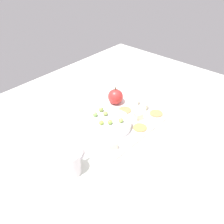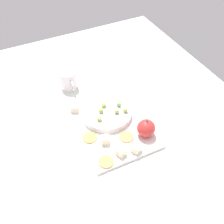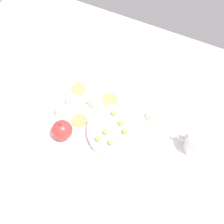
{
  "view_description": "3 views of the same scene",
  "coord_description": "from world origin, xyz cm",
  "px_view_note": "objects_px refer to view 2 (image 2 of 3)",
  "views": [
    {
      "loc": [
        64.58,
        57.15,
        67.22
      ],
      "look_at": [
        -0.87,
        -0.36,
        7.95
      ],
      "focal_mm": 43.94,
      "sensor_mm": 36.0,
      "label": 1
    },
    {
      "loc": [
        -69.28,
        35.77,
        85.61
      ],
      "look_at": [
        1.81,
        0.51,
        8.59
      ],
      "focal_mm": 49.06,
      "sensor_mm": 36.0,
      "label": 2
    },
    {
      "loc": [
        21.4,
        -36.55,
        85.6
      ],
      "look_at": [
        0.91,
        5.0,
        9.69
      ],
      "focal_mm": 46.16,
      "sensor_mm": 36.0,
      "label": 3
    }
  ],
  "objects_px": {
    "grape_1": "(99,119)",
    "cracker_1": "(90,138)",
    "platter": "(110,126)",
    "grape_4": "(101,111)",
    "cheese_cube_2": "(121,152)",
    "cracker_0": "(125,137)",
    "grape_0": "(125,110)",
    "cheese_cube_0": "(136,149)",
    "serving_dish": "(107,113)",
    "grape_2": "(119,104)",
    "cheese_cube_3": "(75,108)",
    "apple_whole": "(146,128)",
    "cracker_2": "(106,162)",
    "cup": "(68,80)",
    "grape_5": "(117,111)",
    "grape_3": "(104,105)",
    "cheese_cube_1": "(105,140)"
  },
  "relations": [
    {
      "from": "cheese_cube_0",
      "to": "grape_1",
      "type": "distance_m",
      "value": 0.17
    },
    {
      "from": "cheese_cube_3",
      "to": "grape_2",
      "type": "distance_m",
      "value": 0.17
    },
    {
      "from": "cheese_cube_0",
      "to": "cup",
      "type": "height_order",
      "value": "cup"
    },
    {
      "from": "serving_dish",
      "to": "grape_0",
      "type": "relative_size",
      "value": 9.85
    },
    {
      "from": "grape_2",
      "to": "cheese_cube_3",
      "type": "bearing_deg",
      "value": 64.24
    },
    {
      "from": "grape_1",
      "to": "cracker_1",
      "type": "bearing_deg",
      "value": 126.77
    },
    {
      "from": "cracker_1",
      "to": "grape_5",
      "type": "bearing_deg",
      "value": -69.46
    },
    {
      "from": "cheese_cube_1",
      "to": "grape_1",
      "type": "distance_m",
      "value": 0.09
    },
    {
      "from": "apple_whole",
      "to": "grape_1",
      "type": "distance_m",
      "value": 0.17
    },
    {
      "from": "cheese_cube_2",
      "to": "grape_5",
      "type": "distance_m",
      "value": 0.17
    },
    {
      "from": "apple_whole",
      "to": "cracker_2",
      "type": "height_order",
      "value": "apple_whole"
    },
    {
      "from": "grape_0",
      "to": "grape_1",
      "type": "relative_size",
      "value": 1.0
    },
    {
      "from": "cracker_2",
      "to": "cheese_cube_3",
      "type": "bearing_deg",
      "value": 0.66
    },
    {
      "from": "grape_5",
      "to": "grape_3",
      "type": "bearing_deg",
      "value": 27.6
    },
    {
      "from": "cracker_0",
      "to": "grape_0",
      "type": "xyz_separation_m",
      "value": [
        0.09,
        -0.05,
        0.03
      ]
    },
    {
      "from": "cracker_2",
      "to": "cup",
      "type": "relative_size",
      "value": 0.51
    },
    {
      "from": "cheese_cube_3",
      "to": "cracker_2",
      "type": "relative_size",
      "value": 0.53
    },
    {
      "from": "cracker_1",
      "to": "grape_5",
      "type": "height_order",
      "value": "grape_5"
    },
    {
      "from": "cheese_cube_0",
      "to": "cracker_2",
      "type": "distance_m",
      "value": 0.11
    },
    {
      "from": "cheese_cube_0",
      "to": "grape_0",
      "type": "height_order",
      "value": "grape_0"
    },
    {
      "from": "platter",
      "to": "grape_1",
      "type": "distance_m",
      "value": 0.05
    },
    {
      "from": "cracker_1",
      "to": "cracker_2",
      "type": "distance_m",
      "value": 0.12
    },
    {
      "from": "platter",
      "to": "grape_1",
      "type": "height_order",
      "value": "grape_1"
    },
    {
      "from": "cheese_cube_2",
      "to": "grape_4",
      "type": "relative_size",
      "value": 1.45
    },
    {
      "from": "grape_4",
      "to": "grape_5",
      "type": "relative_size",
      "value": 1.0
    },
    {
      "from": "apple_whole",
      "to": "grape_5",
      "type": "distance_m",
      "value": 0.13
    },
    {
      "from": "cracker_2",
      "to": "grape_3",
      "type": "height_order",
      "value": "grape_3"
    },
    {
      "from": "cheese_cube_0",
      "to": "cracker_2",
      "type": "relative_size",
      "value": 0.53
    },
    {
      "from": "cheese_cube_0",
      "to": "cheese_cube_2",
      "type": "relative_size",
      "value": 1.0
    },
    {
      "from": "cheese_cube_0",
      "to": "cracker_1",
      "type": "height_order",
      "value": "cheese_cube_0"
    },
    {
      "from": "cracker_2",
      "to": "grape_0",
      "type": "xyz_separation_m",
      "value": [
        0.16,
        -0.15,
        0.03
      ]
    },
    {
      "from": "cheese_cube_0",
      "to": "grape_4",
      "type": "xyz_separation_m",
      "value": [
        0.2,
        0.03,
        0.02
      ]
    },
    {
      "from": "cheese_cube_2",
      "to": "grape_1",
      "type": "xyz_separation_m",
      "value": [
        0.15,
        0.01,
        0.02
      ]
    },
    {
      "from": "platter",
      "to": "grape_0",
      "type": "height_order",
      "value": "grape_0"
    },
    {
      "from": "platter",
      "to": "grape_4",
      "type": "bearing_deg",
      "value": 11.71
    },
    {
      "from": "platter",
      "to": "grape_4",
      "type": "height_order",
      "value": "grape_4"
    },
    {
      "from": "cracker_1",
      "to": "cup",
      "type": "distance_m",
      "value": 0.31
    },
    {
      "from": "cheese_cube_2",
      "to": "cracker_1",
      "type": "height_order",
      "value": "cheese_cube_2"
    },
    {
      "from": "apple_whole",
      "to": "cheese_cube_3",
      "type": "xyz_separation_m",
      "value": [
        0.22,
        0.18,
        -0.02
      ]
    },
    {
      "from": "grape_4",
      "to": "apple_whole",
      "type": "bearing_deg",
      "value": -145.57
    },
    {
      "from": "cracker_2",
      "to": "grape_2",
      "type": "xyz_separation_m",
      "value": [
        0.2,
        -0.15,
        0.03
      ]
    },
    {
      "from": "cheese_cube_2",
      "to": "grape_3",
      "type": "height_order",
      "value": "grape_3"
    },
    {
      "from": "cracker_2",
      "to": "grape_1",
      "type": "height_order",
      "value": "grape_1"
    },
    {
      "from": "cheese_cube_2",
      "to": "cheese_cube_1",
      "type": "bearing_deg",
      "value": 18.92
    },
    {
      "from": "grape_2",
      "to": "grape_4",
      "type": "distance_m",
      "value": 0.07
    },
    {
      "from": "platter",
      "to": "grape_1",
      "type": "bearing_deg",
      "value": 61.65
    },
    {
      "from": "cracker_0",
      "to": "grape_3",
      "type": "height_order",
      "value": "grape_3"
    },
    {
      "from": "grape_0",
      "to": "grape_3",
      "type": "relative_size",
      "value": 1.0
    },
    {
      "from": "grape_3",
      "to": "cracker_0",
      "type": "bearing_deg",
      "value": -176.19
    },
    {
      "from": "grape_1",
      "to": "grape_4",
      "type": "height_order",
      "value": "grape_4"
    }
  ]
}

